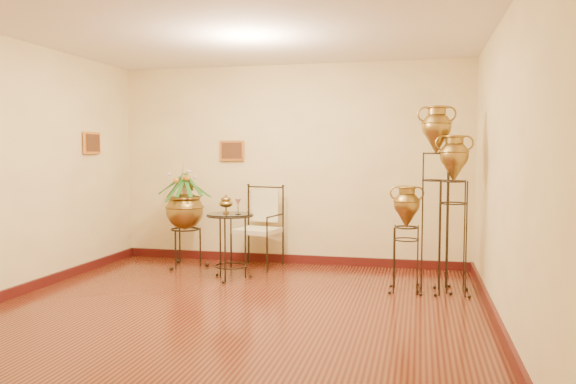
% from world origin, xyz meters
% --- Properties ---
extents(ground, '(5.00, 5.00, 0.00)m').
position_xyz_m(ground, '(0.00, 0.00, 0.00)').
color(ground, brown).
rests_on(ground, ground).
extents(room_shell, '(5.02, 5.02, 2.81)m').
position_xyz_m(room_shell, '(-0.01, 0.01, 1.73)').
color(room_shell, '#FFF5A4').
rests_on(room_shell, ground).
extents(amphora_tall, '(0.43, 0.43, 2.12)m').
position_xyz_m(amphora_tall, '(1.96, 1.30, 1.08)').
color(amphora_tall, '#2D2416').
rests_on(amphora_tall, ground).
extents(amphora_mid, '(0.47, 0.47, 1.79)m').
position_xyz_m(amphora_mid, '(2.15, 1.20, 0.90)').
color(amphora_mid, '#2D2416').
rests_on(amphora_mid, ground).
extents(amphora_short, '(0.38, 0.38, 1.22)m').
position_xyz_m(amphora_short, '(1.65, 1.18, 0.61)').
color(amphora_short, '#2D2416').
rests_on(amphora_short, ground).
extents(planter_urn, '(0.95, 0.95, 1.51)m').
position_xyz_m(planter_urn, '(-1.36, 1.92, 0.84)').
color(planter_urn, '#2D2416').
rests_on(planter_urn, ground).
extents(armchair, '(0.72, 0.69, 1.11)m').
position_xyz_m(armchair, '(-0.36, 2.07, 0.56)').
color(armchair, '#2D2416').
rests_on(armchair, ground).
extents(side_table, '(0.68, 0.68, 1.03)m').
position_xyz_m(side_table, '(-0.49, 1.31, 0.43)').
color(side_table, '#2D2416').
rests_on(side_table, ground).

